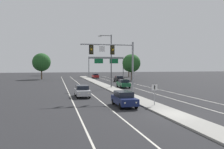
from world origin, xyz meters
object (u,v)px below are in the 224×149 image
Objects in this scene: car_oncoming_navy at (124,99)px; tree_far_right_a at (129,66)px; highway_sign_gantry at (106,60)px; tree_far_left_b at (42,67)px; median_sign_post at (154,91)px; tree_far_right_b at (131,63)px; street_lamp_median at (110,58)px; car_oncoming_silver at (82,91)px; car_receding_black at (119,79)px; tree_far_left_a at (41,62)px; car_receding_red at (95,76)px; car_receding_green at (123,83)px; overhead_signal_mast at (116,58)px.

tree_far_right_a reaches higher than car_oncoming_navy.
tree_far_left_b is at bearing 142.62° from highway_sign_gantry.
tree_far_right_b is (11.08, 42.03, 3.36)m from median_sign_post.
street_lamp_median is (-0.06, 20.85, 4.21)m from median_sign_post.
car_receding_black is at bearing 65.50° from car_oncoming_silver.
tree_far_left_a is 1.24× the size of tree_far_right_a.
tree_far_left_a reaches higher than car_receding_black.
tree_far_right_a is at bearing 25.91° from car_receding_red.
car_oncoming_navy is 63.13m from highway_sign_gantry.
car_receding_green is 23.12m from tree_far_right_b.
tree_far_right_a reaches higher than car_oncoming_silver.
car_receding_green and car_receding_black have the same top height.
tree_far_left_a is at bearing 114.00° from street_lamp_median.
tree_far_right_b is at bearing -105.29° from tree_far_right_a.
street_lamp_median is at bearing -117.74° from tree_far_right_b.
tree_far_right_b is at bearing -81.47° from highway_sign_gantry.
tree_far_left_b is (-23.97, 18.32, -2.46)m from highway_sign_gantry.
tree_far_right_a is at bearing 71.12° from overhead_signal_mast.
car_receding_green is at bearing -111.84° from tree_far_right_b.
car_oncoming_navy is at bearing -100.22° from highway_sign_gantry.
tree_far_left_a reaches higher than car_receding_red.
overhead_signal_mast is at bearing -100.61° from highway_sign_gantry.
street_lamp_median is 35.05m from car_receding_red.
tree_far_right_b is 1.16× the size of tree_far_right_a.
tree_far_left_a is 27.75m from tree_far_left_b.
tree_far_left_b is at bearing 100.19° from overhead_signal_mast.
tree_far_right_b is (14.24, 41.39, 4.12)m from car_oncoming_navy.
tree_far_right_a reaches higher than car_receding_green.
car_oncoming_silver is at bearing -101.48° from car_receding_red.
car_receding_red is at bearing 83.86° from overhead_signal_mast.
highway_sign_gantry is at bearing 79.39° from overhead_signal_mast.
car_oncoming_navy is at bearing 168.47° from median_sign_post.
tree_far_right_b reaches higher than car_oncoming_navy.
tree_far_left_a is 1.43× the size of tree_far_left_b.
car_receding_red is 10.33m from highway_sign_gantry.
car_receding_black is 26.54m from tree_far_left_a.
tree_far_right_a reaches higher than car_receding_black.
car_receding_green is 43.67m from tree_far_right_a.
car_receding_red is at bearing 78.52° from car_oncoming_silver.
median_sign_post is at bearing -74.79° from tree_far_left_a.
car_oncoming_silver and car_receding_red have the same top height.
highway_sign_gantry is at bearing 82.71° from median_sign_post.
overhead_signal_mast is 1.61× the size of car_oncoming_silver.
median_sign_post is at bearing -54.34° from car_oncoming_silver.
tree_far_right_a is (16.64, 41.30, -1.54)m from street_lamp_median.
street_lamp_median is 35.41m from tree_far_left_a.
tree_far_right_b reaches higher than median_sign_post.
car_oncoming_silver is at bearing -113.69° from tree_far_right_a.
car_oncoming_navy is 0.99× the size of car_receding_black.
car_receding_black is 8.44m from tree_far_right_b.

